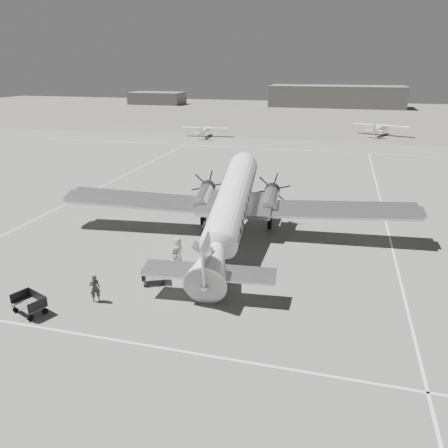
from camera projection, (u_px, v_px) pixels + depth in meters
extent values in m
plane|color=slate|center=(231.00, 241.00, 33.81)|extent=(260.00, 260.00, 0.00)
cube|color=silver|center=(161.00, 348.00, 21.10)|extent=(60.00, 0.15, 0.01)
cube|color=silver|center=(395.00, 258.00, 30.92)|extent=(0.15, 80.00, 0.01)
cube|color=silver|center=(92.00, 191.00, 47.23)|extent=(0.15, 60.00, 0.01)
cube|color=silver|center=(291.00, 150.00, 70.12)|extent=(90.00, 0.15, 0.01)
cube|color=#5F5D50|center=(314.00, 114.00, 120.04)|extent=(260.00, 90.00, 0.01)
cube|color=#5D5D5D|center=(336.00, 97.00, 140.50)|extent=(42.00, 14.00, 6.00)
cube|color=#565656|center=(337.00, 87.00, 139.37)|extent=(42.00, 14.00, 0.60)
cube|color=#565656|center=(157.00, 98.00, 150.77)|extent=(18.00, 10.00, 4.00)
imported|color=#2F2F2F|center=(95.00, 288.00, 25.00)|extent=(0.73, 0.70, 1.68)
imported|color=silver|center=(177.00, 259.00, 28.55)|extent=(0.76, 0.93, 1.80)
imported|color=#B9B8B6|center=(178.00, 251.00, 29.76)|extent=(0.64, 0.95, 1.90)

